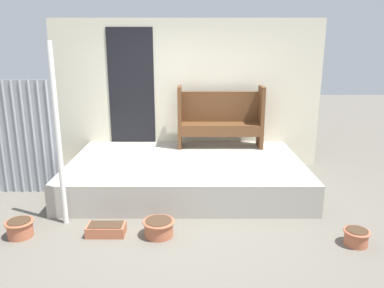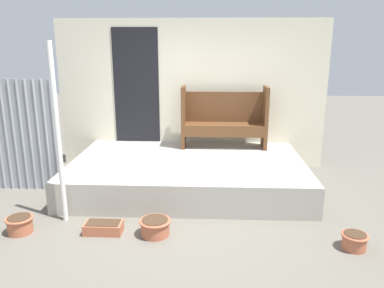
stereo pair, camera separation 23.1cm
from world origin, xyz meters
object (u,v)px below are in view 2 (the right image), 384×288
(bench, at_px, (224,117))
(planter_box_rect, at_px, (104,228))
(flower_pot_left, at_px, (20,224))
(support_post, at_px, (58,136))
(flower_pot_middle, at_px, (155,226))
(flower_pot_right, at_px, (354,240))

(bench, distance_m, planter_box_rect, 2.91)
(bench, height_order, flower_pot_left, bench)
(support_post, distance_m, flower_pot_middle, 1.59)
(support_post, bearing_deg, flower_pot_right, -8.87)
(planter_box_rect, bearing_deg, flower_pot_left, -177.66)
(bench, bearing_deg, flower_pot_middle, -110.09)
(planter_box_rect, bearing_deg, flower_pot_right, -4.59)
(support_post, distance_m, planter_box_rect, 1.23)
(bench, bearing_deg, planter_box_rect, -122.39)
(bench, height_order, flower_pot_middle, bench)
(flower_pot_left, distance_m, planter_box_rect, 0.99)
(support_post, relative_size, flower_pot_right, 7.54)
(bench, distance_m, flower_pot_left, 3.54)
(flower_pot_left, bearing_deg, planter_box_rect, 2.34)
(support_post, distance_m, flower_pot_right, 3.60)
(flower_pot_middle, height_order, planter_box_rect, flower_pot_middle)
(support_post, bearing_deg, planter_box_rect, -27.94)
(flower_pot_middle, bearing_deg, planter_box_rect, 178.11)
(flower_pot_middle, relative_size, planter_box_rect, 0.85)
(support_post, height_order, flower_pot_left, support_post)
(bench, relative_size, planter_box_rect, 3.24)
(bench, distance_m, flower_pot_middle, 2.65)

